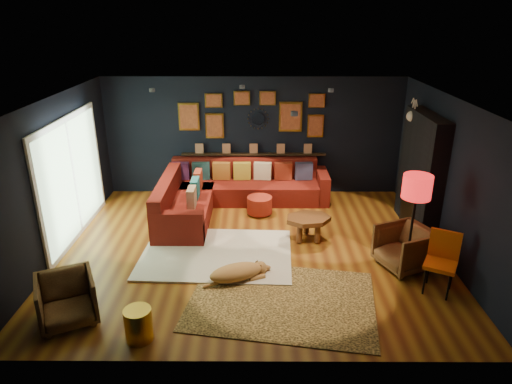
{
  "coord_description": "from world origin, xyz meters",
  "views": [
    {
      "loc": [
        0.1,
        -7.04,
        3.87
      ],
      "look_at": [
        0.07,
        0.3,
        0.96
      ],
      "focal_mm": 32.0,
      "sensor_mm": 36.0,
      "label": 1
    }
  ],
  "objects_px": {
    "armchair_left": "(66,298)",
    "coffee_table": "(308,221)",
    "armchair_right": "(405,246)",
    "gold_stool": "(139,324)",
    "pouf": "(260,205)",
    "sectional": "(224,194)",
    "dog": "(236,270)",
    "orange_chair": "(442,257)",
    "floor_lamp": "(417,191)"
  },
  "relations": [
    {
      "from": "pouf",
      "to": "orange_chair",
      "type": "xyz_separation_m",
      "value": [
        2.66,
        -2.71,
        0.34
      ]
    },
    {
      "from": "armchair_right",
      "to": "dog",
      "type": "relative_size",
      "value": 0.67
    },
    {
      "from": "floor_lamp",
      "to": "gold_stool",
      "type": "bearing_deg",
      "value": -156.1
    },
    {
      "from": "pouf",
      "to": "armchair_left",
      "type": "xyz_separation_m",
      "value": [
        -2.55,
        -3.49,
        0.16
      ]
    },
    {
      "from": "gold_stool",
      "to": "dog",
      "type": "xyz_separation_m",
      "value": [
        1.16,
        1.35,
        -0.02
      ]
    },
    {
      "from": "armchair_left",
      "to": "pouf",
      "type": "bearing_deg",
      "value": 28.26
    },
    {
      "from": "gold_stool",
      "to": "orange_chair",
      "type": "relative_size",
      "value": 0.47
    },
    {
      "from": "coffee_table",
      "to": "armchair_left",
      "type": "relative_size",
      "value": 1.28
    },
    {
      "from": "coffee_table",
      "to": "floor_lamp",
      "type": "distance_m",
      "value": 2.04
    },
    {
      "from": "floor_lamp",
      "to": "armchair_right",
      "type": "bearing_deg",
      "value": 138.55
    },
    {
      "from": "armchair_left",
      "to": "dog",
      "type": "distance_m",
      "value": 2.41
    },
    {
      "from": "armchair_right",
      "to": "floor_lamp",
      "type": "distance_m",
      "value": 0.96
    },
    {
      "from": "coffee_table",
      "to": "armchair_left",
      "type": "distance_m",
      "value": 4.15
    },
    {
      "from": "armchair_right",
      "to": "floor_lamp",
      "type": "height_order",
      "value": "floor_lamp"
    },
    {
      "from": "sectional",
      "to": "pouf",
      "type": "xyz_separation_m",
      "value": [
        0.75,
        -0.31,
        -0.12
      ]
    },
    {
      "from": "armchair_right",
      "to": "floor_lamp",
      "type": "xyz_separation_m",
      "value": [
        0.05,
        -0.04,
        0.96
      ]
    },
    {
      "from": "armchair_left",
      "to": "orange_chair",
      "type": "xyz_separation_m",
      "value": [
        5.21,
        0.78,
        0.18
      ]
    },
    {
      "from": "coffee_table",
      "to": "floor_lamp",
      "type": "bearing_deg",
      "value": -33.29
    },
    {
      "from": "orange_chair",
      "to": "dog",
      "type": "height_order",
      "value": "orange_chair"
    },
    {
      "from": "dog",
      "to": "armchair_right",
      "type": "bearing_deg",
      "value": -13.49
    },
    {
      "from": "coffee_table",
      "to": "gold_stool",
      "type": "height_order",
      "value": "coffee_table"
    },
    {
      "from": "pouf",
      "to": "armchair_right",
      "type": "bearing_deg",
      "value": -41.89
    },
    {
      "from": "coffee_table",
      "to": "floor_lamp",
      "type": "height_order",
      "value": "floor_lamp"
    },
    {
      "from": "sectional",
      "to": "armchair_right",
      "type": "xyz_separation_m",
      "value": [
        3.06,
        -2.39,
        0.06
      ]
    },
    {
      "from": "armchair_right",
      "to": "gold_stool",
      "type": "height_order",
      "value": "armchair_right"
    },
    {
      "from": "sectional",
      "to": "armchair_left",
      "type": "xyz_separation_m",
      "value": [
        -1.81,
        -3.8,
        0.04
      ]
    },
    {
      "from": "armchair_left",
      "to": "gold_stool",
      "type": "relative_size",
      "value": 1.68
    },
    {
      "from": "sectional",
      "to": "dog",
      "type": "relative_size",
      "value": 2.97
    },
    {
      "from": "gold_stool",
      "to": "orange_chair",
      "type": "height_order",
      "value": "orange_chair"
    },
    {
      "from": "orange_chair",
      "to": "dog",
      "type": "distance_m",
      "value": 3.05
    },
    {
      "from": "coffee_table",
      "to": "pouf",
      "type": "bearing_deg",
      "value": 127.31
    },
    {
      "from": "coffee_table",
      "to": "gold_stool",
      "type": "relative_size",
      "value": 2.15
    },
    {
      "from": "sectional",
      "to": "armchair_left",
      "type": "bearing_deg",
      "value": -115.43
    },
    {
      "from": "sectional",
      "to": "armchair_right",
      "type": "distance_m",
      "value": 3.89
    },
    {
      "from": "coffee_table",
      "to": "sectional",
      "type": "bearing_deg",
      "value": 138.13
    },
    {
      "from": "armchair_left",
      "to": "coffee_table",
      "type": "bearing_deg",
      "value": 8.97
    },
    {
      "from": "armchair_right",
      "to": "orange_chair",
      "type": "bearing_deg",
      "value": 4.76
    },
    {
      "from": "sectional",
      "to": "coffee_table",
      "type": "bearing_deg",
      "value": -41.87
    },
    {
      "from": "orange_chair",
      "to": "dog",
      "type": "xyz_separation_m",
      "value": [
        -3.02,
        0.21,
        -0.35
      ]
    },
    {
      "from": "dog",
      "to": "sectional",
      "type": "bearing_deg",
      "value": 75.27
    },
    {
      "from": "gold_stool",
      "to": "armchair_left",
      "type": "bearing_deg",
      "value": 160.74
    },
    {
      "from": "gold_stool",
      "to": "coffee_table",
      "type": "bearing_deg",
      "value": 48.52
    },
    {
      "from": "armchair_right",
      "to": "orange_chair",
      "type": "relative_size",
      "value": 0.83
    },
    {
      "from": "armchair_left",
      "to": "dog",
      "type": "xyz_separation_m",
      "value": [
        2.19,
        0.99,
        -0.17
      ]
    },
    {
      "from": "pouf",
      "to": "floor_lamp",
      "type": "distance_m",
      "value": 3.38
    },
    {
      "from": "armchair_left",
      "to": "floor_lamp",
      "type": "xyz_separation_m",
      "value": [
        4.92,
        1.37,
        0.98
      ]
    },
    {
      "from": "sectional",
      "to": "gold_stool",
      "type": "bearing_deg",
      "value": -100.67
    },
    {
      "from": "armchair_right",
      "to": "floor_lamp",
      "type": "bearing_deg",
      "value": 25.08
    },
    {
      "from": "armchair_left",
      "to": "dog",
      "type": "height_order",
      "value": "armchair_left"
    },
    {
      "from": "armchair_left",
      "to": "armchair_right",
      "type": "relative_size",
      "value": 0.95
    }
  ]
}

